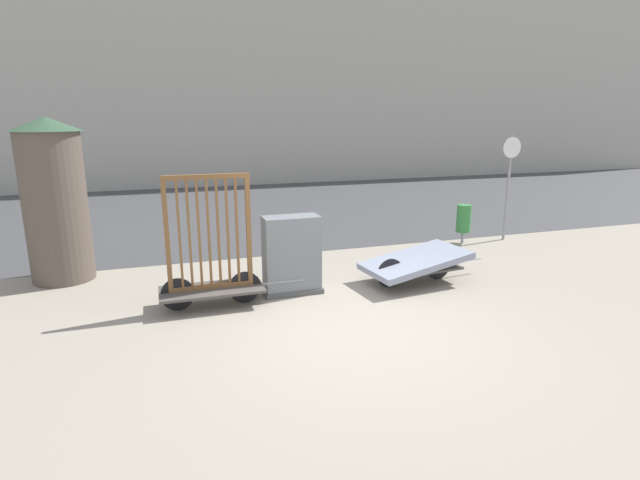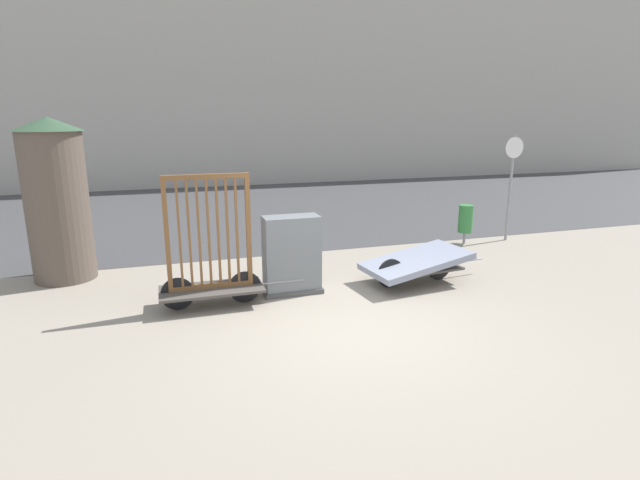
# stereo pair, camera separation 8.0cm
# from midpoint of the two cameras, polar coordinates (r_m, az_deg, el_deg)

# --- Properties ---
(ground_plane) EXTENTS (60.00, 60.00, 0.00)m
(ground_plane) POSITION_cam_midpoint_polar(r_m,az_deg,el_deg) (7.00, 4.13, -10.22)
(ground_plane) COLOR gray
(road_strip) EXTENTS (56.00, 10.91, 0.01)m
(road_strip) POSITION_cam_midpoint_polar(r_m,az_deg,el_deg) (15.84, -8.63, 3.49)
(road_strip) COLOR #424244
(road_strip) RESTS_ON ground_plane
(building_facade) EXTENTS (48.00, 4.00, 9.12)m
(building_facade) POSITION_cam_midpoint_polar(r_m,az_deg,el_deg) (23.03, -12.20, 18.00)
(building_facade) COLOR #B2ADA3
(building_facade) RESTS_ON ground_plane
(bike_cart_with_bedframe) EXTENTS (2.27, 0.73, 2.04)m
(bike_cart_with_bedframe) POSITION_cam_midpoint_polar(r_m,az_deg,el_deg) (7.77, -12.08, -2.78)
(bike_cart_with_bedframe) COLOR #4C4742
(bike_cart_with_bedframe) RESTS_ON ground_plane
(bike_cart_with_mattress) EXTENTS (2.41, 1.25, 0.59)m
(bike_cart_with_mattress) POSITION_cam_midpoint_polar(r_m,az_deg,el_deg) (8.87, 11.15, -2.58)
(bike_cart_with_mattress) COLOR #4C4742
(bike_cart_with_mattress) RESTS_ON ground_plane
(utility_cabinet) EXTENTS (0.97, 0.49, 1.30)m
(utility_cabinet) POSITION_cam_midpoint_polar(r_m,az_deg,el_deg) (8.21, -2.98, -1.99)
(utility_cabinet) COLOR #4C4C4C
(utility_cabinet) RESTS_ON ground_plane
(trash_bin) EXTENTS (0.32, 0.32, 0.90)m
(trash_bin) POSITION_cam_midpoint_polar(r_m,az_deg,el_deg) (11.84, 16.49, 2.32)
(trash_bin) COLOR gray
(trash_bin) RESTS_ON ground_plane
(sign_post) EXTENTS (0.47, 0.06, 2.44)m
(sign_post) POSITION_cam_midpoint_polar(r_m,az_deg,el_deg) (12.36, 21.22, 6.92)
(sign_post) COLOR gray
(sign_post) RESTS_ON ground_plane
(advertising_column) EXTENTS (1.17, 1.17, 2.86)m
(advertising_column) POSITION_cam_midpoint_polar(r_m,az_deg,el_deg) (9.84, -27.67, 4.18)
(advertising_column) COLOR brown
(advertising_column) RESTS_ON ground_plane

